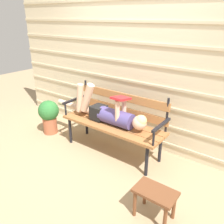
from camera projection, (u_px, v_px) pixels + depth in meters
ground_plane at (106, 155)px, 3.40m from camera, size 12.00×12.00×0.00m
house_siding at (133, 62)px, 3.40m from camera, size 4.98×0.08×2.53m
park_bench at (115, 119)px, 3.36m from camera, size 1.56×0.50×0.93m
reclining_person at (107, 113)px, 3.32m from camera, size 1.72×0.26×0.55m
footstool at (155, 196)px, 2.27m from camera, size 0.41×0.26×0.33m
potted_plant at (49, 115)px, 3.94m from camera, size 0.35×0.35×0.59m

